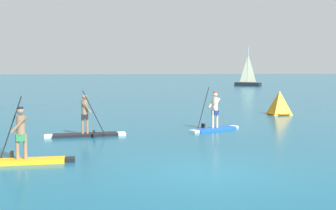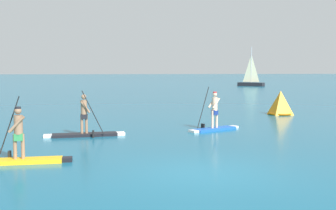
% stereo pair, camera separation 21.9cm
% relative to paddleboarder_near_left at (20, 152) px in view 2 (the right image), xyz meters
% --- Properties ---
extents(ground, '(440.00, 440.00, 0.00)m').
position_rel_paddleboarder_near_left_xyz_m(ground, '(5.30, -1.94, -0.35)').
color(ground, '#145B7A').
extents(paddleboarder_near_left, '(3.07, 0.85, 2.04)m').
position_rel_paddleboarder_near_left_xyz_m(paddleboarder_near_left, '(0.00, 0.00, 0.00)').
color(paddleboarder_near_left, yellow).
rests_on(paddleboarder_near_left, ground).
extents(paddleboarder_mid_center, '(3.43, 0.99, 2.00)m').
position_rel_paddleboarder_near_left_xyz_m(paddleboarder_mid_center, '(1.64, 5.12, -0.02)').
color(paddleboarder_mid_center, black).
rests_on(paddleboarder_mid_center, ground).
extents(paddleboarder_far_right, '(2.66, 1.75, 2.05)m').
position_rel_paddleboarder_near_left_xyz_m(paddleboarder_far_right, '(7.50, 6.23, 0.06)').
color(paddleboarder_far_right, blue).
rests_on(paddleboarder_far_right, ground).
extents(race_marker_buoy, '(1.75, 1.75, 1.50)m').
position_rel_paddleboarder_near_left_xyz_m(race_marker_buoy, '(13.19, 12.40, 0.32)').
color(race_marker_buoy, orange).
rests_on(race_marker_buoy, ground).
extents(sailboat_right_horizon, '(4.11, 3.74, 6.45)m').
position_rel_paddleboarder_near_left_xyz_m(sailboat_right_horizon, '(25.42, 55.99, 0.49)').
color(sailboat_right_horizon, black).
rests_on(sailboat_right_horizon, ground).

